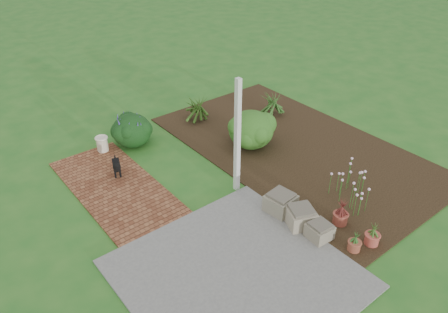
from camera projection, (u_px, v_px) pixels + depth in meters
ground at (228, 196)px, 9.07m from camera, size 80.00×80.00×0.00m
concrete_patio at (236, 274)px, 7.24m from camera, size 3.50×3.50×0.04m
brick_path at (115, 187)px, 9.32m from camera, size 1.60×3.50×0.04m
garden_bed at (295, 147)px, 10.71m from camera, size 4.00×7.00×0.03m
veranda_post at (237, 138)px, 8.63m from camera, size 0.10×0.10×2.50m
stone_trough_near at (319, 231)px, 7.89m from camera, size 0.44×0.44×0.27m
stone_trough_mid at (280, 203)px, 8.54m from camera, size 0.57×0.57×0.34m
stone_trough_far at (301, 217)px, 8.18m from camera, size 0.65×0.65×0.33m
black_dog at (116, 165)px, 9.51m from camera, size 0.28×0.50×0.45m
cream_ceramic_urn at (102, 144)px, 10.46m from camera, size 0.35×0.35×0.36m
evergreen_shrub at (251, 129)px, 10.53m from camera, size 1.37×1.37×0.93m
agapanthus_clump_back at (272, 102)px, 12.02m from camera, size 1.13×1.13×0.77m
agapanthus_clump_front at (196, 106)px, 11.69m from camera, size 1.02×1.02×0.84m
pink_flower_patch at (353, 187)px, 8.75m from camera, size 1.10×1.10×0.64m
terracotta_pot_bronze at (340, 218)px, 8.25m from camera, size 0.33×0.33×0.22m
terracotta_pot_small_left at (372, 239)px, 7.78m from camera, size 0.30×0.30×0.21m
terracotta_pot_small_right at (354, 246)px, 7.65m from camera, size 0.23×0.23×0.19m
purple_flowering_bush at (132, 130)px, 10.67m from camera, size 1.25×1.25×0.82m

